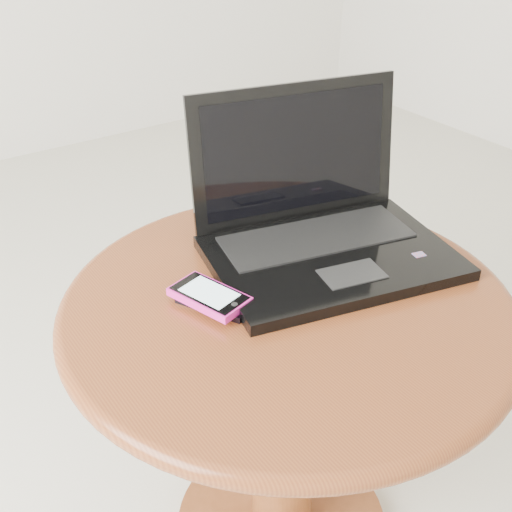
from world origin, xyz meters
TOP-DOWN VIEW (x-y plane):
  - table at (0.04, -0.09)m, footprint 0.68×0.68m
  - laptop at (0.17, -0.02)m, footprint 0.43×0.37m
  - phone_black at (-0.05, -0.05)m, footprint 0.10×0.12m
  - phone_pink at (-0.06, -0.05)m, footprint 0.09×0.13m

SIDE VIEW (x-z plane):
  - table at x=0.04m, z-range 0.15..0.69m
  - phone_black at x=-0.05m, z-range 0.54..0.55m
  - phone_pink at x=-0.06m, z-range 0.55..0.56m
  - laptop at x=0.17m, z-range 0.46..0.71m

